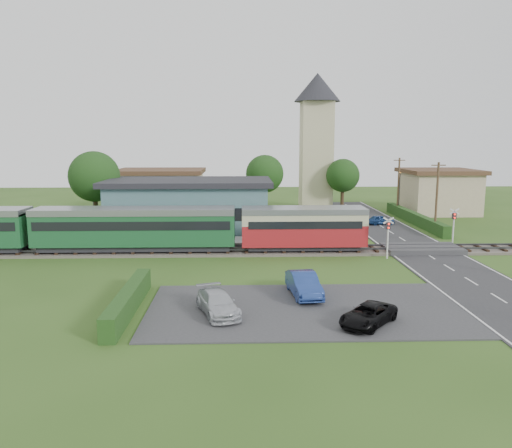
{
  "coord_description": "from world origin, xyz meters",
  "views": [
    {
      "loc": [
        -4.95,
        -37.84,
        9.1
      ],
      "look_at": [
        -3.66,
        4.0,
        2.04
      ],
      "focal_mm": 35.0,
      "sensor_mm": 36.0,
      "label": 1
    }
  ],
  "objects_px": {
    "car_park_dark": "(368,315)",
    "pedestrian_near": "(279,231)",
    "house_west": "(161,191)",
    "crossing_signal_near": "(388,232)",
    "station_building": "(189,206)",
    "pedestrian_far": "(134,231)",
    "car_on_road": "(381,220)",
    "train": "(96,227)",
    "church_tower": "(317,131)",
    "house_east": "(439,191)",
    "equipment_hut": "(91,226)",
    "crossing_signal_far": "(454,221)",
    "car_park_blue": "(304,284)",
    "car_park_silver": "(218,303)"
  },
  "relations": [
    {
      "from": "pedestrian_near",
      "to": "house_west",
      "type": "bearing_deg",
      "value": -35.44
    },
    {
      "from": "house_east",
      "to": "pedestrian_near",
      "type": "distance_m",
      "value": 29.1
    },
    {
      "from": "train",
      "to": "pedestrian_near",
      "type": "height_order",
      "value": "train"
    },
    {
      "from": "car_on_road",
      "to": "equipment_hut",
      "type": "bearing_deg",
      "value": 102.13
    },
    {
      "from": "equipment_hut",
      "to": "church_tower",
      "type": "height_order",
      "value": "church_tower"
    },
    {
      "from": "car_on_road",
      "to": "house_east",
      "type": "bearing_deg",
      "value": -54.65
    },
    {
      "from": "train",
      "to": "pedestrian_far",
      "type": "bearing_deg",
      "value": 53.02
    },
    {
      "from": "crossing_signal_far",
      "to": "train",
      "type": "bearing_deg",
      "value": -175.48
    },
    {
      "from": "equipment_hut",
      "to": "train",
      "type": "relative_size",
      "value": 0.06
    },
    {
      "from": "crossing_signal_near",
      "to": "car_park_blue",
      "type": "relative_size",
      "value": 0.78
    },
    {
      "from": "car_on_road",
      "to": "car_park_dark",
      "type": "bearing_deg",
      "value": 156.15
    },
    {
      "from": "church_tower",
      "to": "station_building",
      "type": "bearing_deg",
      "value": -131.41
    },
    {
      "from": "train",
      "to": "pedestrian_near",
      "type": "xyz_separation_m",
      "value": [
        14.98,
        2.63,
        -0.88
      ]
    },
    {
      "from": "crossing_signal_near",
      "to": "crossing_signal_far",
      "type": "bearing_deg",
      "value": 33.69
    },
    {
      "from": "crossing_signal_far",
      "to": "crossing_signal_near",
      "type": "bearing_deg",
      "value": -146.31
    },
    {
      "from": "train",
      "to": "car_park_blue",
      "type": "relative_size",
      "value": 10.34
    },
    {
      "from": "crossing_signal_near",
      "to": "car_on_road",
      "type": "bearing_deg",
      "value": 76.16
    },
    {
      "from": "car_park_silver",
      "to": "car_park_dark",
      "type": "distance_m",
      "value": 7.71
    },
    {
      "from": "pedestrian_far",
      "to": "station_building",
      "type": "bearing_deg",
      "value": -41.0
    },
    {
      "from": "crossing_signal_far",
      "to": "car_park_blue",
      "type": "relative_size",
      "value": 0.78
    },
    {
      "from": "pedestrian_near",
      "to": "train",
      "type": "bearing_deg",
      "value": 31.31
    },
    {
      "from": "station_building",
      "to": "crossing_signal_near",
      "type": "relative_size",
      "value": 4.88
    },
    {
      "from": "station_building",
      "to": "car_on_road",
      "type": "height_order",
      "value": "station_building"
    },
    {
      "from": "car_park_blue",
      "to": "pedestrian_far",
      "type": "relative_size",
      "value": 2.45
    },
    {
      "from": "car_on_road",
      "to": "church_tower",
      "type": "bearing_deg",
      "value": 14.79
    },
    {
      "from": "house_west",
      "to": "crossing_signal_near",
      "type": "relative_size",
      "value": 3.3
    },
    {
      "from": "car_park_silver",
      "to": "car_on_road",
      "type": "bearing_deg",
      "value": 41.25
    },
    {
      "from": "train",
      "to": "car_park_dark",
      "type": "relative_size",
      "value": 11.82
    },
    {
      "from": "crossing_signal_far",
      "to": "pedestrian_far",
      "type": "xyz_separation_m",
      "value": [
        -27.85,
        0.78,
        -0.84
      ]
    },
    {
      "from": "pedestrian_near",
      "to": "crossing_signal_far",
      "type": "bearing_deg",
      "value": -159.55
    },
    {
      "from": "church_tower",
      "to": "car_park_blue",
      "type": "height_order",
      "value": "church_tower"
    },
    {
      "from": "station_building",
      "to": "pedestrian_far",
      "type": "relative_size",
      "value": 9.38
    },
    {
      "from": "church_tower",
      "to": "crossing_signal_far",
      "type": "height_order",
      "value": "church_tower"
    },
    {
      "from": "car_park_dark",
      "to": "pedestrian_far",
      "type": "bearing_deg",
      "value": 169.84
    },
    {
      "from": "crossing_signal_near",
      "to": "pedestrian_near",
      "type": "distance_m",
      "value": 9.54
    },
    {
      "from": "train",
      "to": "crossing_signal_near",
      "type": "relative_size",
      "value": 13.18
    },
    {
      "from": "church_tower",
      "to": "car_park_silver",
      "type": "relative_size",
      "value": 4.34
    },
    {
      "from": "equipment_hut",
      "to": "pedestrian_far",
      "type": "bearing_deg",
      "value": -0.44
    },
    {
      "from": "house_west",
      "to": "car_on_road",
      "type": "height_order",
      "value": "house_west"
    },
    {
      "from": "church_tower",
      "to": "pedestrian_far",
      "type": "bearing_deg",
      "value": -130.14
    },
    {
      "from": "crossing_signal_near",
      "to": "car_park_dark",
      "type": "xyz_separation_m",
      "value": [
        -5.08,
        -14.09,
        -1.55
      ]
    },
    {
      "from": "church_tower",
      "to": "car_on_road",
      "type": "distance_m",
      "value": 16.98
    },
    {
      "from": "crossing_signal_far",
      "to": "station_building",
      "type": "bearing_deg",
      "value": 164.37
    },
    {
      "from": "car_park_dark",
      "to": "pedestrian_near",
      "type": "relative_size",
      "value": 2.15
    },
    {
      "from": "pedestrian_far",
      "to": "pedestrian_near",
      "type": "bearing_deg",
      "value": -97.33
    },
    {
      "from": "station_building",
      "to": "house_east",
      "type": "xyz_separation_m",
      "value": [
        30.0,
        13.01,
        0.1
      ]
    },
    {
      "from": "pedestrian_far",
      "to": "car_park_dark",
      "type": "bearing_deg",
      "value": -146.52
    },
    {
      "from": "church_tower",
      "to": "house_east",
      "type": "distance_m",
      "value": 17.21
    },
    {
      "from": "house_west",
      "to": "car_on_road",
      "type": "xyz_separation_m",
      "value": [
        25.21,
        -9.96,
        -2.23
      ]
    },
    {
      "from": "station_building",
      "to": "pedestrian_far",
      "type": "height_order",
      "value": "station_building"
    }
  ]
}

